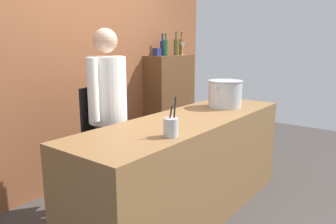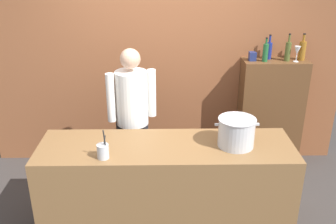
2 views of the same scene
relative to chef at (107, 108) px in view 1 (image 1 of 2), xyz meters
The scene contains 13 objects.
ground_plane 1.21m from the chef, 60.53° to the right, with size 8.00×8.00×0.00m, color #383330.
brick_back_panel 1.00m from the chef, 65.17° to the left, with size 4.40×0.10×3.00m, color brown.
prep_counter 0.89m from the chef, 60.53° to the right, with size 2.38×0.70×0.90m, color brown.
bar_cabinet 1.77m from the chef, 18.67° to the left, with size 0.76×0.32×1.37m, color brown.
chef is the anchor object (origin of this frame).
stockpot_large 1.19m from the chef, 32.73° to the right, with size 0.40×0.34×0.27m.
utensil_crock 0.87m from the chef, 102.68° to the right, with size 0.10×0.10×0.28m.
wine_bottle_amber 2.10m from the chef, 16.33° to the left, with size 0.08×0.08×0.31m.
wine_bottle_olive 1.93m from the chef, 16.92° to the left, with size 0.07×0.07×0.32m.
wine_bottle_cobalt 1.78m from the chef, 21.59° to the left, with size 0.07×0.07×0.29m.
wine_bottle_green 1.68m from the chef, 18.88° to the left, with size 0.06×0.06×0.28m.
wine_glass_tall 2.01m from the chef, 14.85° to the left, with size 0.07×0.07×0.18m.
spice_tin_navy 1.55m from the chef, 21.98° to the left, with size 0.08×0.08×0.10m, color navy.
Camera 1 is at (-2.26, -1.51, 1.52)m, focal length 34.49 mm.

